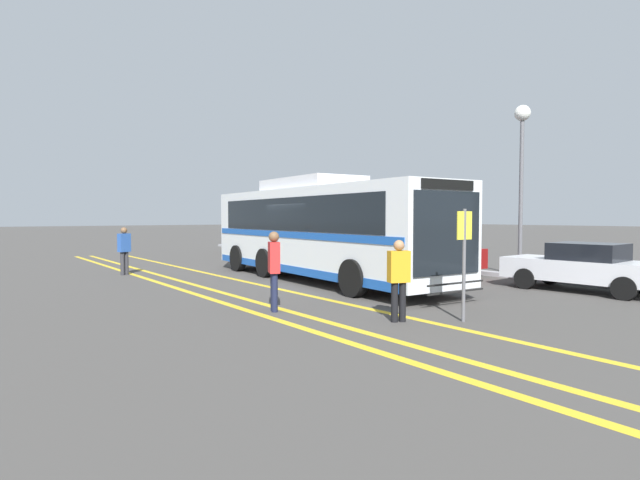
# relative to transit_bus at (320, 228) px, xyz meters

# --- Properties ---
(ground_plane) EXTENTS (220.00, 220.00, 0.00)m
(ground_plane) POSITION_rel_transit_bus_xyz_m (-0.19, -0.14, -1.72)
(ground_plane) COLOR #423F3D
(lane_strip_0) EXTENTS (31.09, 0.20, 0.01)m
(lane_strip_0) POSITION_rel_transit_bus_xyz_m (0.02, -2.20, -1.72)
(lane_strip_0) COLOR gold
(lane_strip_0) RESTS_ON ground_plane
(lane_strip_1) EXTENTS (31.09, 0.20, 0.01)m
(lane_strip_1) POSITION_rel_transit_bus_xyz_m (0.02, -3.82, -1.72)
(lane_strip_1) COLOR gold
(lane_strip_1) RESTS_ON ground_plane
(lane_strip_2) EXTENTS (31.09, 0.20, 0.01)m
(lane_strip_2) POSITION_rel_transit_bus_xyz_m (0.02, -4.53, -1.72)
(lane_strip_2) COLOR gold
(lane_strip_2) RESTS_ON ground_plane
(curb_strip) EXTENTS (39.09, 0.36, 0.15)m
(curb_strip) POSITION_rel_transit_bus_xyz_m (0.02, 5.63, -1.65)
(curb_strip) COLOR #99999E
(curb_strip) RESTS_ON ground_plane
(transit_bus) EXTENTS (11.53, 3.22, 3.39)m
(transit_bus) POSITION_rel_transit_bus_xyz_m (0.00, 0.00, 0.00)
(transit_bus) COLOR silver
(transit_bus) RESTS_ON ground_plane
(parked_car_0) EXTENTS (4.64, 2.00, 1.35)m
(parked_car_0) POSITION_rel_transit_bus_xyz_m (-11.75, 4.21, -1.03)
(parked_car_0) COLOR #4C3823
(parked_car_0) RESTS_ON ground_plane
(parked_car_1) EXTENTS (3.98, 1.85, 1.42)m
(parked_car_1) POSITION_rel_transit_bus_xyz_m (-6.03, 4.31, -0.99)
(parked_car_1) COLOR maroon
(parked_car_1) RESTS_ON ground_plane
(parked_car_2) EXTENTS (5.02, 2.17, 1.42)m
(parked_car_2) POSITION_rel_transit_bus_xyz_m (0.34, 4.45, -0.99)
(parked_car_2) COLOR maroon
(parked_car_2) RESTS_ON ground_plane
(parked_car_3) EXTENTS (4.29, 1.96, 1.37)m
(parked_car_3) POSITION_rel_transit_bus_xyz_m (6.48, 4.45, -1.03)
(parked_car_3) COLOR silver
(parked_car_3) RESTS_ON ground_plane
(pedestrian_0) EXTENTS (0.47, 0.37, 1.77)m
(pedestrian_0) POSITION_rel_transit_bus_xyz_m (3.82, -4.09, -0.71)
(pedestrian_0) COLOR #191E38
(pedestrian_0) RESTS_ON ground_plane
(pedestrian_1) EXTENTS (0.36, 0.47, 1.64)m
(pedestrian_1) POSITION_rel_transit_bus_xyz_m (6.25, -2.67, -0.80)
(pedestrian_1) COLOR black
(pedestrian_1) RESTS_ON ground_plane
(pedestrian_2) EXTENTS (0.36, 0.47, 1.72)m
(pedestrian_2) POSITION_rel_transit_bus_xyz_m (-5.35, -4.81, -0.74)
(pedestrian_2) COLOR #2D2D33
(pedestrian_2) RESTS_ON ground_plane
(bus_stop_sign) EXTENTS (0.07, 0.40, 2.26)m
(bus_stop_sign) POSITION_rel_transit_bus_xyz_m (7.00, -1.61, -0.29)
(bus_stop_sign) COLOR #59595E
(bus_stop_sign) RESTS_ON ground_plane
(street_lamp) EXTENTS (0.55, 0.55, 6.02)m
(street_lamp) POSITION_rel_transit_bus_xyz_m (3.26, 6.47, 2.85)
(street_lamp) COLOR #59595E
(street_lamp) RESTS_ON ground_plane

